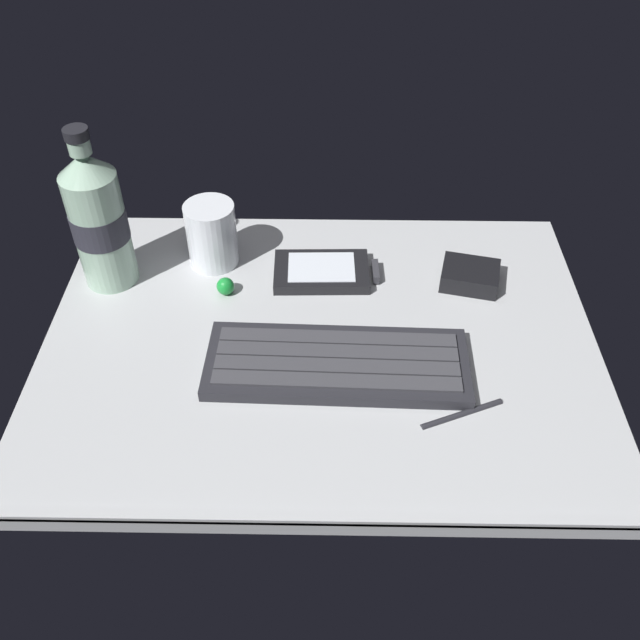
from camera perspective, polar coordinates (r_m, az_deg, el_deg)
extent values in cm
cube|color=#B7BABC|center=(82.20, 0.00, -2.04)|extent=(64.00, 48.00, 2.00)
cube|color=#B7BABC|center=(66.54, -0.33, -15.58)|extent=(64.00, 1.20, 0.80)
cube|color=#232328|center=(77.75, 1.38, -3.59)|extent=(29.30, 11.80, 1.40)
cube|color=#3D3D42|center=(79.46, 1.46, -1.44)|extent=(26.73, 2.74, 0.30)
cube|color=#3D3D42|center=(77.90, 1.41, -2.57)|extent=(26.73, 2.74, 0.30)
cube|color=#3D3D42|center=(76.38, 1.37, -3.75)|extent=(26.73, 2.74, 0.30)
cube|color=#3D3D42|center=(74.89, 1.33, -4.98)|extent=(26.73, 2.74, 0.30)
cube|color=black|center=(89.61, 0.44, 3.94)|extent=(12.19, 7.91, 1.40)
cube|color=silver|center=(89.14, 0.44, 4.32)|extent=(8.55, 6.14, 0.10)
cube|color=#333338|center=(89.93, 4.53, 3.95)|extent=(0.90, 3.82, 1.12)
cylinder|color=silver|center=(90.97, -8.78, 6.87)|extent=(6.40, 6.40, 8.50)
cylinder|color=yellow|center=(91.55, -8.72, 6.37)|extent=(5.50, 5.50, 6.12)
cylinder|color=#9EC1A8|center=(89.18, -17.35, 7.01)|extent=(6.60, 6.60, 15.00)
cone|color=#9EC1A8|center=(84.55, -18.61, 11.87)|extent=(6.60, 6.60, 2.80)
cylinder|color=#9EC1A8|center=(83.46, -18.96, 13.21)|extent=(2.51, 2.51, 1.80)
cylinder|color=black|center=(82.78, -19.20, 14.10)|extent=(2.77, 2.77, 1.20)
cylinder|color=#2D2D38|center=(88.77, -17.45, 7.40)|extent=(6.73, 6.73, 3.80)
cube|color=black|center=(90.18, 12.07, 3.54)|extent=(8.08, 7.03, 2.40)
sphere|color=#198C33|center=(87.57, -7.69, 2.74)|extent=(2.20, 2.20, 2.20)
cylinder|color=#26262B|center=(75.12, 11.48, -7.35)|extent=(9.04, 4.30, 0.70)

